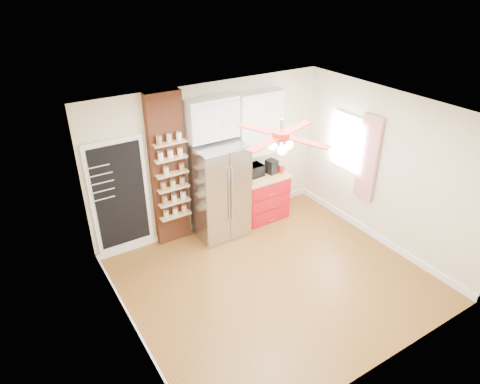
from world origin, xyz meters
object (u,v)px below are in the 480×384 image
pantry_jar_oats (166,171)px  red_cabinet (262,196)px  ceiling_fan (281,136)px  coffee_maker (271,167)px  fridge (219,191)px  canister_left (281,169)px  toaster_oven (252,171)px

pantry_jar_oats → red_cabinet: bearing=-2.1°
red_cabinet → ceiling_fan: 2.75m
pantry_jar_oats → ceiling_fan: bearing=-61.3°
coffee_maker → pantry_jar_oats: (-2.08, 0.07, 0.41)m
fridge → ceiling_fan: bearing=-88.2°
fridge → canister_left: (1.34, -0.03, 0.10)m
toaster_oven → canister_left: size_ratio=2.69×
red_cabinet → pantry_jar_oats: pantry_jar_oats is taller
ceiling_fan → pantry_jar_oats: size_ratio=10.08×
ceiling_fan → coffee_maker: (1.12, 1.68, -1.39)m
red_cabinet → canister_left: (0.37, -0.08, 0.52)m
ceiling_fan → canister_left: ceiling_fan is taller
pantry_jar_oats → coffee_maker: bearing=-1.9°
fridge → ceiling_fan: (0.05, -1.63, 1.55)m
ceiling_fan → fridge: bearing=91.8°
coffee_maker → toaster_oven: bearing=159.4°
red_cabinet → pantry_jar_oats: (-1.88, 0.07, 0.99)m
red_cabinet → pantry_jar_oats: 2.13m
pantry_jar_oats → toaster_oven: bearing=0.2°
fridge → toaster_oven: bearing=9.2°
red_cabinet → canister_left: size_ratio=6.32×
coffee_maker → canister_left: (0.17, -0.09, -0.06)m
fridge → red_cabinet: fridge is taller
fridge → pantry_jar_oats: bearing=172.5°
red_cabinet → coffee_maker: 0.61m
toaster_oven → fridge: bearing=-173.8°
canister_left → coffee_maker: bearing=153.5°
fridge → canister_left: bearing=-1.4°
ceiling_fan → pantry_jar_oats: ceiling_fan is taller
toaster_oven → pantry_jar_oats: size_ratio=2.88×
toaster_oven → canister_left: bearing=-19.2°
coffee_maker → pantry_jar_oats: 2.12m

